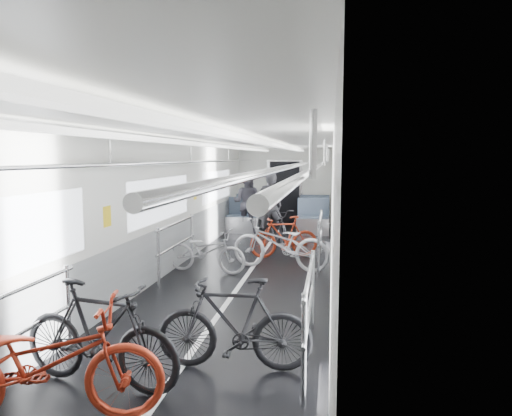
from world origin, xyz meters
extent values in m
cube|color=black|center=(0.00, 0.00, 0.00)|extent=(3.00, 14.00, 0.01)
cube|color=white|center=(0.00, 0.00, 2.40)|extent=(3.00, 14.00, 0.02)
cube|color=silver|center=(-1.50, 0.00, 1.20)|extent=(0.02, 14.00, 2.40)
cube|color=silver|center=(1.50, 0.00, 1.20)|extent=(0.02, 14.00, 2.40)
cube|color=silver|center=(0.00, 7.00, 1.20)|extent=(3.00, 0.02, 2.40)
cube|color=white|center=(0.00, 0.00, 0.01)|extent=(0.08, 13.80, 0.01)
cube|color=gray|center=(-1.47, 0.00, 0.45)|extent=(0.01, 13.90, 0.90)
cube|color=gray|center=(1.47, 0.00, 0.45)|extent=(0.01, 13.90, 0.90)
cube|color=white|center=(-1.47, 0.00, 1.40)|extent=(0.01, 10.80, 0.75)
cube|color=white|center=(1.47, 0.00, 1.40)|extent=(0.01, 10.80, 0.75)
cube|color=white|center=(-0.55, 0.00, 2.34)|extent=(0.14, 13.40, 0.05)
cube|color=white|center=(0.55, 0.00, 2.34)|extent=(0.14, 13.40, 0.05)
cube|color=black|center=(0.00, 6.94, 1.00)|extent=(0.95, 0.10, 2.00)
imported|color=#A92914|center=(-0.76, -4.47, 0.50)|extent=(2.02, 1.11, 1.00)
imported|color=black|center=(-0.61, -3.87, 0.51)|extent=(1.74, 0.75, 1.01)
imported|color=#9F9EA3|center=(-0.79, 0.42, 0.41)|extent=(1.62, 0.78, 0.82)
imported|color=black|center=(0.55, -3.32, 0.48)|extent=(1.61, 0.54, 0.95)
imported|color=silver|center=(0.54, 0.85, 0.50)|extent=(2.02, 1.07, 1.01)
imported|color=#9E2A13|center=(0.51, 1.93, 0.45)|extent=(1.54, 0.90, 0.89)
imported|color=black|center=(0.17, 3.86, 0.42)|extent=(1.05, 1.71, 0.85)
imported|color=black|center=(-0.07, 3.96, 0.89)|extent=(0.75, 0.61, 1.77)
imported|color=#27262C|center=(-0.86, 4.98, 0.87)|extent=(0.90, 0.74, 1.73)
camera|label=1|loc=(1.49, -7.64, 2.14)|focal=32.00mm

